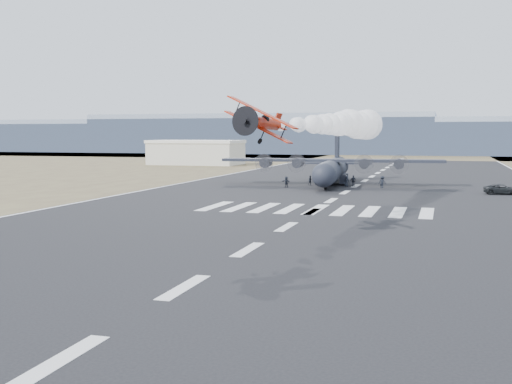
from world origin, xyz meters
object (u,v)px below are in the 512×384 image
at_px(transport_aircraft, 332,168).
at_px(support_vehicle, 502,189).
at_px(crew_a, 382,182).
at_px(hangar_left, 196,152).
at_px(crew_e, 346,181).
at_px(crew_f, 286,182).
at_px(aerobatic_biplane, 261,122).
at_px(crew_h, 327,181).
at_px(crew_b, 310,180).
at_px(crew_g, 316,180).
at_px(crew_c, 382,182).
at_px(crew_d, 353,181).

height_order(transport_aircraft, support_vehicle, transport_aircraft).
distance_m(support_vehicle, crew_a, 18.22).
distance_m(hangar_left, crew_e, 80.91).
bearing_deg(crew_f, aerobatic_biplane, -53.77).
bearing_deg(aerobatic_biplane, crew_e, 96.35).
relative_size(crew_a, crew_h, 1.07).
distance_m(support_vehicle, crew_b, 30.13).
relative_size(hangar_left, crew_e, 14.28).
height_order(crew_b, crew_h, crew_h).
bearing_deg(crew_h, aerobatic_biplane, 174.21).
bearing_deg(crew_a, aerobatic_biplane, 112.60).
bearing_deg(support_vehicle, crew_f, 78.78).
xyz_separation_m(aerobatic_biplane, crew_f, (-9.40, 47.73, -8.52)).
height_order(crew_a, crew_b, crew_a).
bearing_deg(crew_b, support_vehicle, -47.79).
xyz_separation_m(hangar_left, crew_g, (45.47, -61.47, -2.56)).
bearing_deg(crew_c, crew_a, -23.61).
bearing_deg(crew_d, aerobatic_biplane, -118.05).
bearing_deg(crew_g, crew_b, -52.96).
relative_size(crew_b, crew_d, 0.88).
height_order(aerobatic_biplane, transport_aircraft, aerobatic_biplane).
distance_m(hangar_left, crew_c, 85.30).
distance_m(hangar_left, crew_f, 78.99).
relative_size(transport_aircraft, crew_c, 19.55).
xyz_separation_m(crew_a, crew_d, (-4.64, 1.41, 0.00)).
distance_m(support_vehicle, crew_c, 18.11).
bearing_deg(crew_c, crew_h, 7.93).
xyz_separation_m(transport_aircraft, crew_e, (3.08, -4.38, -1.85)).
bearing_deg(crew_f, crew_b, 87.56).
distance_m(support_vehicle, crew_g, 29.32).
bearing_deg(crew_d, crew_f, 177.27).
distance_m(crew_d, crew_e, 1.15).
relative_size(crew_g, crew_h, 1.02).
distance_m(hangar_left, crew_d, 81.10).
bearing_deg(crew_a, hangar_left, -20.12).
distance_m(crew_b, crew_h, 3.89).
bearing_deg(crew_b, crew_g, -23.48).
xyz_separation_m(aerobatic_biplane, support_vehicle, (22.41, 44.94, -8.70)).
bearing_deg(crew_b, transport_aircraft, 12.37).
distance_m(crew_c, crew_g, 11.26).
xyz_separation_m(crew_d, crew_h, (-3.98, -1.46, -0.06)).
bearing_deg(crew_h, crew_f, 107.94).
height_order(crew_f, crew_h, crew_f).
relative_size(crew_e, crew_g, 1.01).
relative_size(crew_d, crew_h, 1.07).
bearing_deg(transport_aircraft, hangar_left, 124.60).
distance_m(hangar_left, transport_aircraft, 75.54).
height_order(hangar_left, crew_f, hangar_left).
relative_size(crew_e, crew_h, 1.02).
distance_m(crew_f, crew_h, 6.73).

